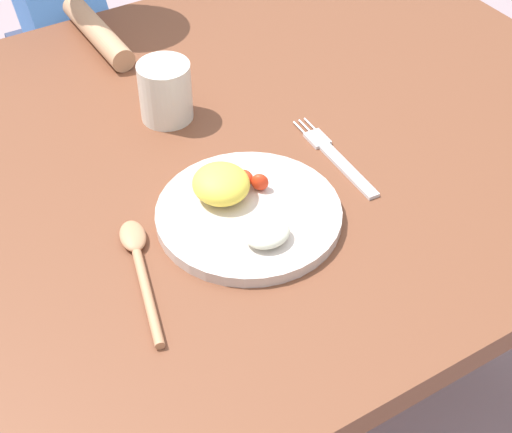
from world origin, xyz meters
TOP-DOWN VIEW (x-y plane):
  - ground_plane at (0.00, 0.00)m, footprint 8.00×8.00m
  - dining_table at (0.00, 0.00)m, footprint 1.28×0.99m
  - plate at (-0.08, -0.15)m, footprint 0.26×0.26m
  - fork at (0.10, -0.12)m, footprint 0.03×0.21m
  - spoon at (-0.25, -0.16)m, footprint 0.08×0.22m
  - drinking_cup at (-0.07, 0.12)m, footprint 0.08×0.08m
  - person at (-0.07, 0.62)m, footprint 0.17×0.51m

SIDE VIEW (x-z plane):
  - ground_plane at x=0.00m, z-range 0.00..0.00m
  - person at x=-0.07m, z-range 0.07..1.07m
  - dining_table at x=0.00m, z-range 0.26..0.94m
  - fork at x=0.10m, z-range 0.68..0.69m
  - spoon at x=-0.25m, z-range 0.68..0.70m
  - plate at x=-0.08m, z-range 0.67..0.73m
  - drinking_cup at x=-0.07m, z-range 0.68..0.78m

